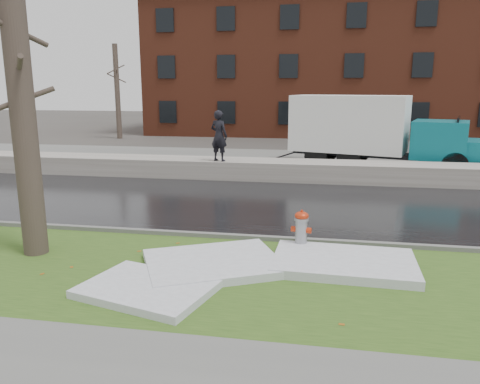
% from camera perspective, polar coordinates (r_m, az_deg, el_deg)
% --- Properties ---
extents(ground, '(120.00, 120.00, 0.00)m').
position_cam_1_polar(ground, '(10.37, -3.54, -7.48)').
color(ground, '#47423D').
rests_on(ground, ground).
extents(verge, '(60.00, 4.50, 0.04)m').
position_cam_1_polar(verge, '(9.23, -5.39, -9.97)').
color(verge, '#2B4B19').
rests_on(verge, ground).
extents(road, '(60.00, 7.00, 0.03)m').
position_cam_1_polar(road, '(14.58, 0.59, -1.44)').
color(road, black).
rests_on(road, ground).
extents(parking_lot, '(60.00, 9.00, 0.03)m').
position_cam_1_polar(parking_lot, '(22.85, 4.11, 3.67)').
color(parking_lot, slate).
rests_on(parking_lot, ground).
extents(curb, '(60.00, 0.15, 0.14)m').
position_cam_1_polar(curb, '(11.26, -2.35, -5.43)').
color(curb, slate).
rests_on(curb, ground).
extents(snowbank, '(60.00, 1.60, 0.75)m').
position_cam_1_polar(snowbank, '(18.58, 2.73, 2.74)').
color(snowbank, '#AAA49B').
rests_on(snowbank, ground).
extents(brick_building, '(26.00, 12.00, 10.00)m').
position_cam_1_polar(brick_building, '(39.48, 9.91, 14.53)').
color(brick_building, brown).
rests_on(brick_building, ground).
extents(bg_tree_left, '(1.40, 1.62, 6.50)m').
position_cam_1_polar(bg_tree_left, '(34.56, -14.74, 11.84)').
color(bg_tree_left, brown).
rests_on(bg_tree_left, ground).
extents(bg_tree_center, '(1.40, 1.62, 6.50)m').
position_cam_1_polar(bg_tree_center, '(36.42, -3.22, 12.25)').
color(bg_tree_center, brown).
rests_on(bg_tree_center, ground).
extents(fire_hydrant, '(0.46, 0.41, 0.92)m').
position_cam_1_polar(fire_hydrant, '(10.36, 7.49, -4.48)').
color(fire_hydrant, '#929499').
rests_on(fire_hydrant, verge).
extents(tree, '(1.15, 1.31, 6.36)m').
position_cam_1_polar(tree, '(10.65, -25.06, 9.75)').
color(tree, brown).
rests_on(tree, verge).
extents(box_truck, '(9.72, 4.40, 3.23)m').
position_cam_1_polar(box_truck, '(21.91, 15.76, 7.30)').
color(box_truck, black).
rests_on(box_truck, ground).
extents(worker, '(0.84, 0.70, 1.96)m').
position_cam_1_polar(worker, '(18.23, -2.58, 6.86)').
color(worker, black).
rests_on(worker, snowbank).
extents(snow_patch_near, '(3.22, 2.95, 0.16)m').
position_cam_1_polar(snow_patch_near, '(9.48, -3.28, -8.67)').
color(snow_patch_near, silver).
rests_on(snow_patch_near, verge).
extents(snow_patch_far, '(2.54, 2.12, 0.14)m').
position_cam_1_polar(snow_patch_far, '(8.53, -11.21, -11.47)').
color(snow_patch_far, silver).
rests_on(snow_patch_far, verge).
extents(snow_patch_side, '(2.86, 1.90, 0.18)m').
position_cam_1_polar(snow_patch_side, '(9.69, 12.53, -8.42)').
color(snow_patch_side, silver).
rests_on(snow_patch_side, verge).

